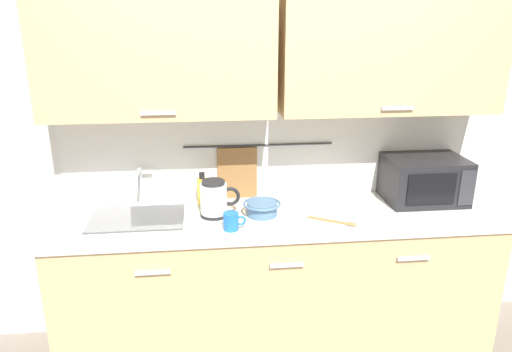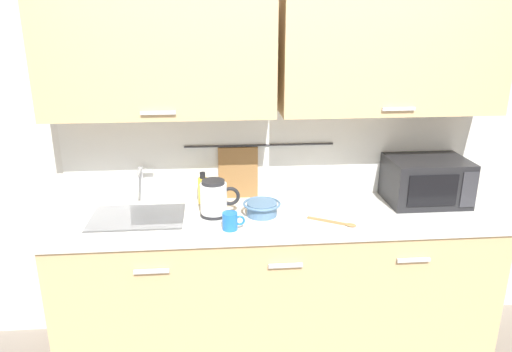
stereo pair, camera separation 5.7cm
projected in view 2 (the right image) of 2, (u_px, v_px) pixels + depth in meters
The scene contains 9 objects.
counter_unit at pixel (275, 282), 2.88m from camera, with size 2.53×0.64×0.90m.
back_wall_assembly at pixel (275, 98), 2.76m from camera, with size 3.70×0.41×2.50m.
sink_faucet at pixel (141, 181), 2.84m from camera, with size 0.09×0.17×0.22m.
microwave at pixel (426, 181), 2.87m from camera, with size 0.46×0.35×0.27m.
electric_kettle at pixel (214, 198), 2.69m from camera, with size 0.23×0.16×0.21m.
dish_soap_bottle at pixel (203, 190), 2.86m from camera, with size 0.06×0.06×0.20m.
mug_near_sink at pixel (230, 221), 2.52m from camera, with size 0.12×0.08×0.09m.
mixing_bowl at pixel (262, 208), 2.71m from camera, with size 0.21×0.21×0.08m.
wooden_spoon at pixel (338, 223), 2.61m from camera, with size 0.25×0.17×0.01m.
Camera 2 is at (-0.34, -2.21, 1.98)m, focal length 33.75 mm.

